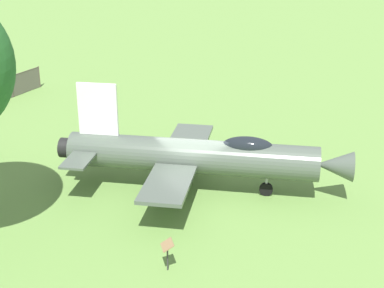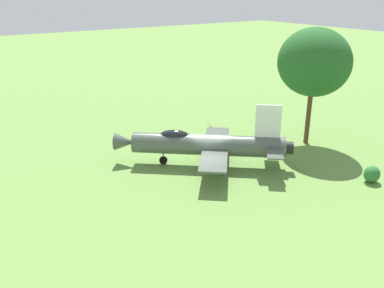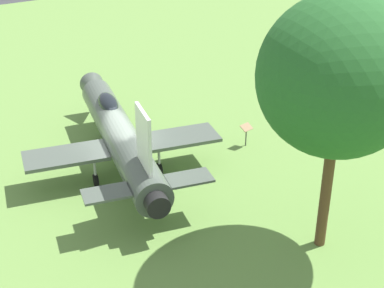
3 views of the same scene
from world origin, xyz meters
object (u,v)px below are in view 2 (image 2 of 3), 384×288
(shrub_near_fence, at_px, (372,174))
(info_plaque, at_px, (210,127))
(shade_tree, at_px, (314,62))
(display_jet, at_px, (203,144))

(shrub_near_fence, xyz_separation_m, info_plaque, (-13.50, -3.65, 0.27))
(shade_tree, height_order, info_plaque, shade_tree)
(shrub_near_fence, distance_m, info_plaque, 13.99)
(shade_tree, bearing_deg, shrub_near_fence, -16.26)
(display_jet, bearing_deg, shrub_near_fence, 172.31)
(shrub_near_fence, height_order, info_plaque, shrub_near_fence)
(shrub_near_fence, bearing_deg, shade_tree, 163.74)
(shade_tree, bearing_deg, display_jet, -95.76)
(display_jet, relative_size, shrub_near_fence, 9.80)
(shade_tree, relative_size, info_plaque, 8.38)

